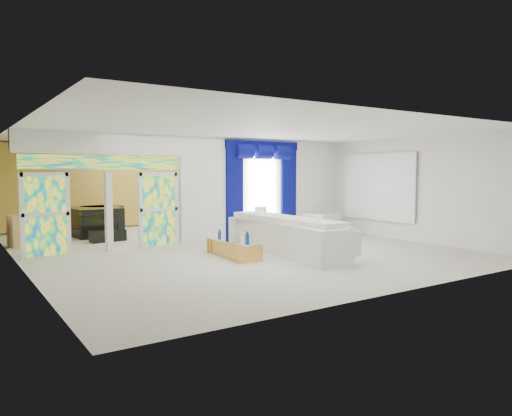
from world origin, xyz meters
TOP-DOWN VIEW (x-y plane):
  - floor at (0.00, 0.00)m, footprint 12.00×12.00m
  - dividing_wall at (2.15, 1.00)m, footprint 5.70×0.18m
  - dividing_header at (-2.85, 1.00)m, footprint 4.30×0.18m
  - stained_panel_left at (-4.28, 1.00)m, footprint 0.95×0.04m
  - stained_panel_right at (-1.42, 1.00)m, footprint 0.95×0.04m
  - stained_transom at (-2.85, 1.00)m, footprint 4.00×0.05m
  - window_pane at (1.90, 0.90)m, footprint 1.00×0.02m
  - blue_drape_left at (0.90, 0.87)m, footprint 0.55×0.10m
  - blue_drape_right at (2.90, 0.87)m, footprint 0.55×0.10m
  - blue_pelmet at (1.90, 0.87)m, footprint 2.60×0.12m
  - wall_mirror at (4.94, -1.00)m, footprint 0.04×2.70m
  - gold_curtains at (0.00, 5.90)m, footprint 9.70×0.12m
  - white_sofa at (0.77, -1.86)m, footprint 1.28×4.21m
  - coffee_table at (-0.58, -1.56)m, footprint 0.74×1.77m
  - console_table at (1.95, 0.60)m, footprint 1.21×0.49m
  - table_lamp at (1.65, 0.60)m, footprint 0.36×0.36m
  - armchair at (3.88, 0.53)m, footprint 1.12×1.23m
  - grand_piano at (-2.36, 4.16)m, footprint 1.54×1.91m
  - piano_bench at (-2.36, 2.56)m, footprint 1.03×0.49m
  - tv_console at (-4.58, 2.90)m, footprint 0.69×0.64m
  - chandelier at (-2.30, 3.40)m, footprint 0.60×0.60m
  - decanters at (-0.56, -1.76)m, footprint 0.24×1.22m

SIDE VIEW (x-z plane):
  - floor at x=0.00m, z-range 0.00..0.00m
  - piano_bench at x=-2.36m, z-range 0.00..0.33m
  - coffee_table at x=-0.58m, z-range 0.00..0.38m
  - console_table at x=1.95m, z-range 0.00..0.39m
  - armchair at x=3.88m, z-range 0.00..0.70m
  - white_sofa at x=0.77m, z-range 0.00..0.79m
  - tv_console at x=-4.58m, z-range 0.00..0.86m
  - grand_piano at x=-2.36m, z-range 0.00..0.89m
  - decanters at x=-0.56m, z-range 0.37..0.59m
  - table_lamp at x=1.65m, z-range 0.39..0.97m
  - stained_panel_left at x=-4.28m, z-range 0.00..2.00m
  - stained_panel_right at x=-1.42m, z-range 0.00..2.00m
  - blue_drape_left at x=0.90m, z-range 0.00..2.80m
  - blue_drape_right at x=2.90m, z-range 0.00..2.80m
  - window_pane at x=1.90m, z-range 0.30..2.60m
  - dividing_wall at x=2.15m, z-range 0.00..3.00m
  - gold_curtains at x=0.00m, z-range 0.05..2.95m
  - wall_mirror at x=4.94m, z-range 0.60..2.50m
  - stained_transom at x=-2.85m, z-range 2.08..2.42m
  - chandelier at x=-2.30m, z-range 2.35..2.95m
  - dividing_header at x=-2.85m, z-range 2.45..3.00m
  - blue_pelmet at x=1.90m, z-range 2.69..2.94m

